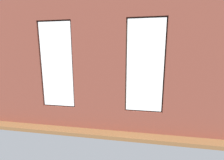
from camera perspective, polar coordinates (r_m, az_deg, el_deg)
The scene contains 20 objects.
ground_plane at distance 6.69m, azimuth 0.73°, elevation -7.98°, with size 7.29×5.84×0.10m, color brown.
brick_wall_with_windows at distance 3.88m, azimuth -4.91°, elevation 4.92°, with size 6.69×0.30×3.41m.
white_wall_right at distance 7.42m, azimuth -25.70°, elevation 6.64°, with size 0.10×4.84×3.41m, color white.
couch_by_window at distance 4.88m, azimuth -6.58°, elevation -10.37°, with size 1.94×0.87×0.80m.
couch_left at distance 6.91m, azimuth 23.33°, elevation -4.95°, with size 0.93×1.74×0.80m.
coffee_table at distance 6.59m, azimuth 0.20°, elevation -4.19°, with size 1.30×0.80×0.46m.
cup_ceramic at distance 6.68m, azimuth -1.03°, elevation -3.07°, with size 0.08×0.08×0.09m, color #B23D38.
candle_jar at distance 6.43m, azimuth 0.89°, elevation -3.51°, with size 0.08×0.08×0.11m, color #B7333D.
table_plant_small at distance 6.55m, azimuth 0.20°, elevation -2.77°, with size 0.13×0.13×0.20m.
remote_black at distance 6.53m, azimuth -3.34°, elevation -3.72°, with size 0.05×0.17×0.02m, color black.
media_console at distance 7.74m, azimuth -21.63°, elevation -3.74°, with size 1.15×0.42×0.53m, color black.
tv_flatscreen at distance 7.62m, azimuth -21.94°, elevation 0.97°, with size 1.05×0.20×0.75m.
potted_plant_between_couches at distance 4.65m, azimuth 10.86°, elevation -7.00°, with size 0.84×0.77×1.33m.
potted_plant_near_tv at distance 6.49m, azimuth -22.37°, elevation -1.68°, with size 0.96×1.16×1.40m.
potted_plant_corner_near_left at distance 8.52m, azimuth 21.82°, elevation -0.29°, with size 0.85×0.80×1.20m.
potted_plant_by_left_couch at distance 8.07m, azimuth 18.39°, elevation -2.65°, with size 0.30×0.30×0.46m.
potted_plant_corner_far_left at distance 4.92m, azimuth 31.27°, elevation -9.84°, with size 0.74×0.66×0.93m.
potted_plant_mid_room_small at distance 7.01m, azimuth 7.22°, elevation -4.18°, with size 0.32×0.32×0.45m.
potted_plant_foreground_right at distance 9.02m, azimuth -14.65°, elevation 2.26°, with size 0.93×0.90×1.38m.
potted_plant_beside_window_right at distance 5.32m, azimuth -23.42°, elevation -4.25°, with size 1.14×1.00×1.45m.
Camera 1 is at (-0.95, 6.28, 2.05)m, focal length 24.00 mm.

